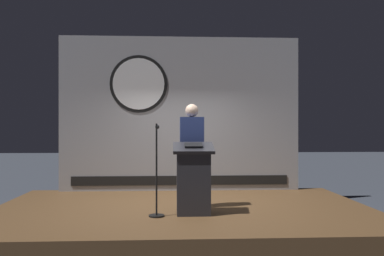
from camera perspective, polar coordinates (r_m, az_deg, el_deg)
The scene contains 6 objects.
ground_plane at distance 7.07m, azimuth -1.30°, elevation -13.51°, with size 40.00×40.00×0.00m, color #383D47.
stage_platform at distance 7.03m, azimuth -1.30°, elevation -12.32°, with size 6.40×4.00×0.30m, color brown.
banner_display at distance 8.72m, azimuth -1.83°, elevation 2.05°, with size 5.17×0.12×3.32m.
podium at distance 6.36m, azimuth 0.19°, elevation -7.27°, with size 0.64×0.50×1.13m.
speaker_person at distance 6.81m, azimuth -0.02°, elevation -3.80°, with size 0.40×0.26×1.76m.
microphone_stand at distance 6.26m, azimuth -5.04°, elevation -7.90°, with size 0.24×0.48×1.42m.
Camera 1 is at (-0.21, -6.87, 1.65)m, focal length 37.66 mm.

